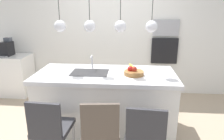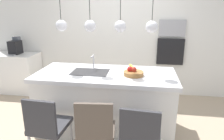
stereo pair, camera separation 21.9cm
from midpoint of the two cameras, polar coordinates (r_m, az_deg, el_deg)
name	(u,v)px [view 1 (the left image)]	position (r m, az deg, el deg)	size (l,w,h in m)	color
floor	(106,128)	(3.57, -3.49, -15.54)	(6.60, 6.60, 0.00)	tan
back_wall	(113,36)	(4.70, -0.95, 9.35)	(6.00, 0.10, 2.60)	silver
kitchen_island	(106,101)	(3.34, -3.63, -8.59)	(2.11, 0.96, 0.95)	white
sink_basin	(90,73)	(3.21, -8.07, -0.80)	(0.56, 0.40, 0.02)	#2D2D30
faucet	(92,60)	(3.37, -7.40, 2.68)	(0.02, 0.17, 0.22)	silver
fruit_bowl	(134,72)	(3.07, 3.86, -0.51)	(0.29, 0.29, 0.16)	#9E6B38
side_counter	(6,75)	(5.33, -27.94, -1.15)	(1.10, 0.60, 0.89)	white
coffee_machine	(7,48)	(5.15, -27.88, 5.26)	(0.20, 0.35, 0.38)	black
microwave	(166,28)	(4.63, 13.19, 11.19)	(0.54, 0.08, 0.34)	#9E9EA3
oven	(164,51)	(4.70, 12.79, 5.12)	(0.56, 0.08, 0.56)	black
chair_near	(51,127)	(2.75, -18.67, -14.68)	(0.45, 0.50, 0.91)	#333338
chair_middle	(101,130)	(2.59, -5.66, -16.07)	(0.49, 0.47, 0.91)	brown
chair_far	(145,133)	(2.57, 6.59, -16.74)	(0.50, 0.44, 0.86)	#333338
pendant_light_left	(60,26)	(3.19, -15.97, 11.52)	(0.17, 0.17, 0.77)	silver
pendant_light_center_left	(90,26)	(3.07, -8.16, 11.80)	(0.17, 0.17, 0.77)	silver
pendant_light_center_right	(120,26)	(3.00, 0.15, 11.86)	(0.17, 0.17, 0.77)	silver
pendant_light_right	(152,26)	(3.00, 8.65, 11.67)	(0.17, 0.17, 0.77)	silver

